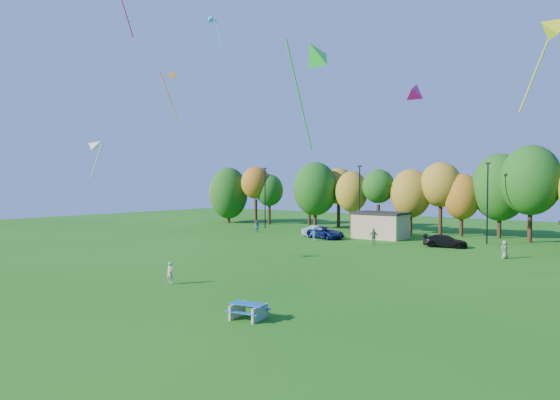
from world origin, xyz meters
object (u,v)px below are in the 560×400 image
Objects in this scene: car_b at (320,231)px; car_c at (326,233)px; picnic_table at (248,310)px; car_d at (445,241)px; kite_flyer at (170,273)px; car_a at (314,232)px.

car_b reaches higher than car_c.
car_b is (-18.03, 34.10, 0.24)m from picnic_table.
picnic_table is 0.46× the size of car_d.
car_c is at bearing 106.18° from picnic_table.
kite_flyer is 31.48m from car_d.
kite_flyer is 0.30× the size of car_c.
picnic_table is at bearing -138.03° from car_c.
kite_flyer is 31.95m from car_b.
kite_flyer is 0.35× the size of car_b.
car_b is at bearing 107.64° from picnic_table.
kite_flyer reaches higher than car_b.
car_d is at bearing -71.13° from car_c.
car_a is at bearing 120.11° from car_b.
picnic_table is 0.56× the size of car_a.
car_c reaches higher than picnic_table.
kite_flyer is at bearing -152.16° from car_c.
car_b is at bearing 98.30° from kite_flyer.
car_a is at bearing 99.45° from kite_flyer.
picnic_table is at bearing 173.11° from car_d.
picnic_table is at bearing -164.91° from car_b.
car_b reaches higher than car_a.
car_b is 0.94× the size of car_d.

